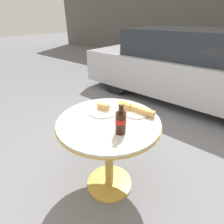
{
  "coord_description": "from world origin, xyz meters",
  "views": [
    {
      "loc": [
        0.75,
        -0.86,
        1.41
      ],
      "look_at": [
        0.0,
        0.04,
        0.77
      ],
      "focal_mm": 28.0,
      "sensor_mm": 36.0,
      "label": 1
    }
  ],
  "objects": [
    {
      "name": "bistro_table",
      "position": [
        0.0,
        0.0,
        0.56
      ],
      "size": [
        0.8,
        0.8,
        0.72
      ],
      "color": "gold",
      "rests_on": "ground_plane"
    },
    {
      "name": "ground_plane",
      "position": [
        0.0,
        0.0,
        0.0
      ],
      "size": [
        30.0,
        30.0,
        0.0
      ],
      "primitive_type": "plane",
      "color": "slate"
    },
    {
      "name": "parked_car",
      "position": [
        -0.22,
        2.56,
        0.58
      ],
      "size": [
        3.83,
        1.7,
        1.22
      ],
      "color": "#B7B7BC",
      "rests_on": "ground_plane"
    },
    {
      "name": "lunch_plate_near",
      "position": [
        -0.12,
        0.07,
        0.73
      ],
      "size": [
        0.25,
        0.25,
        0.07
      ],
      "color": "white",
      "rests_on": "bistro_table"
    },
    {
      "name": "cola_bottle_left",
      "position": [
        0.17,
        -0.08,
        0.8
      ],
      "size": [
        0.07,
        0.07,
        0.22
      ],
      "color": "#33190F",
      "rests_on": "bistro_table"
    },
    {
      "name": "lunch_plate_far",
      "position": [
        0.1,
        0.22,
        0.74
      ],
      "size": [
        0.31,
        0.2,
        0.06
      ],
      "color": "white",
      "rests_on": "bistro_table"
    }
  ]
}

